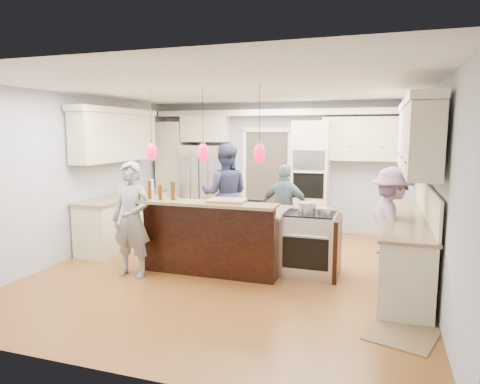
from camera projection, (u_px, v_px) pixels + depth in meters
The scene contains 23 objects.
ground_plane at pixel (233, 269), 6.53m from camera, with size 6.00×6.00×0.00m, color #A05F2B.
room_shell at pixel (233, 150), 6.27m from camera, with size 5.54×6.04×2.72m.
refrigerator at pixel (205, 186), 9.36m from camera, with size 0.90×0.70×1.80m, color #B7B7BC.
oven_column at pixel (311, 178), 8.64m from camera, with size 0.72×0.69×2.30m.
back_upper_cabinets at pixel (242, 152), 9.12m from camera, with size 5.30×0.61×2.54m.
right_counter_run at pixel (407, 207), 5.91m from camera, with size 0.64×3.10×2.51m.
left_cabinets at pixel (122, 188), 7.89m from camera, with size 0.64×2.30×2.51m.
kitchen_island at pixel (219, 236), 6.60m from camera, with size 2.10×1.46×1.12m.
island_range at pixel (311, 244), 6.24m from camera, with size 0.82×0.71×0.92m.
pendant_lights at pixel (203, 152), 5.87m from camera, with size 1.75×0.15×1.03m.
person_bar_end at pixel (132, 219), 6.15m from camera, with size 0.61×0.40×1.67m, color gray.
person_far_left at pixel (225, 194), 8.03m from camera, with size 0.90×0.70×1.86m, color #293050.
person_far_right at pixel (285, 208), 7.44m from camera, with size 0.90×0.37×1.53m, color slate.
person_range_side at pixel (391, 225), 5.93m from camera, with size 1.04×0.60×1.61m, color #A183B0.
floor_rug at pixel (405, 330), 4.52m from camera, with size 0.64×0.94×0.01m, color olive.
water_bottle at pixel (152, 189), 6.21m from camera, with size 0.07×0.07×0.28m, color silver.
beer_bottle_a at pixel (150, 190), 6.20m from camera, with size 0.07×0.07×0.27m, color #4A2D0D.
beer_bottle_b at pixel (160, 192), 6.10m from camera, with size 0.05×0.05×0.21m, color #4A2D0D.
beer_bottle_c at pixel (173, 191), 6.09m from camera, with size 0.07×0.07×0.26m, color #4A2D0D.
drink_can at pixel (175, 196), 6.11m from camera, with size 0.06×0.06×0.11m, color #B7B7BC.
cutting_board at pixel (227, 201), 5.91m from camera, with size 0.51×0.36×0.04m, color #B17E52.
pot_large at pixel (307, 207), 6.20m from camera, with size 0.26×0.26×0.15m, color #B7B7BC.
pot_small at pixel (324, 211), 6.10m from camera, with size 0.17×0.17×0.09m, color #B7B7BC.
Camera 1 is at (2.07, -5.95, 2.08)m, focal length 32.00 mm.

